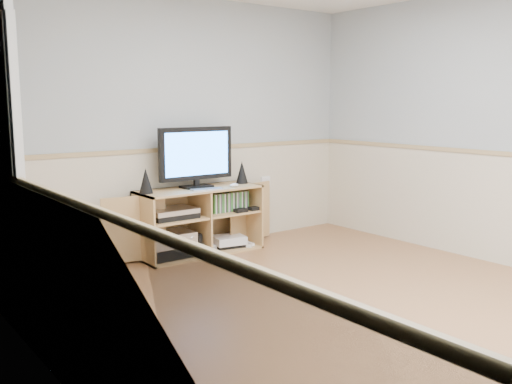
% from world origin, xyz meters
% --- Properties ---
extents(room, '(4.04, 4.54, 2.54)m').
position_xyz_m(room, '(-0.06, 0.12, 1.22)').
color(room, '#AA784B').
rests_on(room, ground).
extents(media_cabinet, '(1.93, 0.46, 0.65)m').
position_xyz_m(media_cabinet, '(-0.01, 2.04, 0.33)').
color(media_cabinet, tan).
rests_on(media_cabinet, floor).
extents(monitor, '(0.80, 0.18, 0.59)m').
position_xyz_m(monitor, '(-0.01, 2.04, 0.97)').
color(monitor, black).
rests_on(monitor, media_cabinet).
extents(speaker_left, '(0.13, 0.13, 0.23)m').
position_xyz_m(speaker_left, '(-0.57, 2.01, 0.77)').
color(speaker_left, black).
rests_on(speaker_left, media_cabinet).
extents(speaker_right, '(0.12, 0.12, 0.23)m').
position_xyz_m(speaker_right, '(0.52, 2.01, 0.76)').
color(speaker_right, black).
rests_on(speaker_right, media_cabinet).
extents(keyboard, '(0.32, 0.18, 0.01)m').
position_xyz_m(keyboard, '(-0.01, 1.85, 0.66)').
color(keyboard, silver).
rests_on(keyboard, media_cabinet).
extents(mouse, '(0.10, 0.07, 0.04)m').
position_xyz_m(mouse, '(0.31, 1.85, 0.67)').
color(mouse, white).
rests_on(mouse, media_cabinet).
extents(av_components, '(0.52, 0.33, 0.47)m').
position_xyz_m(av_components, '(-0.34, 1.99, 0.22)').
color(av_components, black).
rests_on(av_components, media_cabinet).
extents(game_consoles, '(0.46, 0.31, 0.11)m').
position_xyz_m(game_consoles, '(0.31, 1.98, 0.07)').
color(game_consoles, white).
rests_on(game_consoles, media_cabinet).
extents(game_cases, '(0.42, 0.14, 0.19)m').
position_xyz_m(game_cases, '(0.32, 1.97, 0.48)').
color(game_cases, '#3F8C3F').
rests_on(game_cases, media_cabinet).
extents(wall_outlet, '(0.12, 0.03, 0.12)m').
position_xyz_m(wall_outlet, '(1.00, 2.23, 0.60)').
color(wall_outlet, white).
rests_on(wall_outlet, wall_back).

